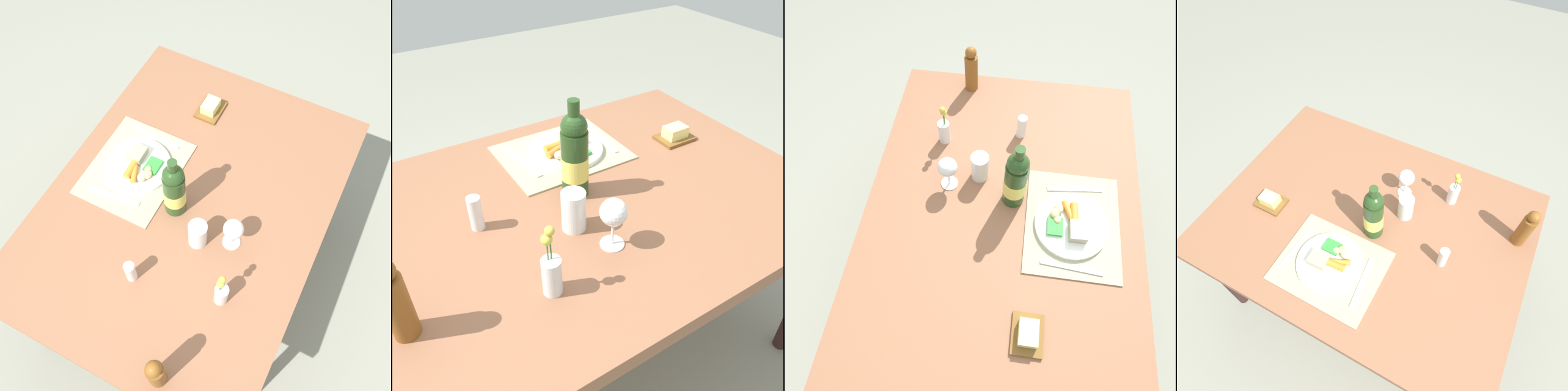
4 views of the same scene
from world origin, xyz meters
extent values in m
plane|color=gray|center=(0.00, 0.00, 0.00)|extent=(8.00, 8.00, 0.00)
cube|color=brown|center=(0.00, 0.00, 0.70)|extent=(1.37, 1.03, 0.05)
cylinder|color=#321D1A|center=(-0.62, -0.45, 0.34)|extent=(0.05, 0.05, 0.68)
cube|color=tan|center=(-0.04, -0.26, 0.73)|extent=(0.42, 0.34, 0.01)
cylinder|color=white|center=(-0.05, -0.25, 0.74)|extent=(0.26, 0.26, 0.02)
cube|color=tan|center=(-0.08, -0.27, 0.76)|extent=(0.08, 0.06, 0.04)
cylinder|color=orange|center=(-0.01, -0.26, 0.76)|extent=(0.08, 0.03, 0.03)
cylinder|color=orange|center=(0.00, -0.23, 0.76)|extent=(0.08, 0.05, 0.02)
ellipsoid|color=#C6BF81|center=(-0.04, -0.20, 0.76)|extent=(0.03, 0.03, 0.02)
ellipsoid|color=#CCBB77|center=(-0.02, -0.19, 0.76)|extent=(0.04, 0.03, 0.03)
ellipsoid|color=tan|center=(0.00, -0.20, 0.76)|extent=(0.04, 0.04, 0.03)
cube|color=green|center=(-0.07, -0.19, 0.75)|extent=(0.07, 0.06, 0.01)
cube|color=silver|center=(-0.21, -0.25, 0.73)|extent=(0.03, 0.21, 0.00)
cube|color=silver|center=(0.11, -0.26, 0.73)|extent=(0.04, 0.21, 0.00)
cylinder|color=white|center=(0.35, -0.04, 0.78)|extent=(0.04, 0.04, 0.10)
cylinder|color=brown|center=(0.60, 0.21, 0.81)|extent=(0.06, 0.06, 0.17)
cylinder|color=silver|center=(0.28, 0.27, 0.78)|extent=(0.05, 0.05, 0.10)
cylinder|color=#3F7233|center=(0.28, 0.27, 0.82)|extent=(0.00, 0.00, 0.18)
sphere|color=gold|center=(0.28, 0.27, 0.91)|extent=(0.02, 0.02, 0.02)
cylinder|color=#3F7233|center=(0.29, 0.27, 0.81)|extent=(0.00, 0.00, 0.16)
sphere|color=gold|center=(0.29, 0.27, 0.89)|extent=(0.03, 0.03, 0.03)
cylinder|color=silver|center=(0.13, 0.11, 0.79)|extent=(0.07, 0.07, 0.12)
cylinder|color=silver|center=(0.13, 0.11, 0.76)|extent=(0.06, 0.06, 0.07)
cube|color=brown|center=(-0.44, -0.12, 0.73)|extent=(0.13, 0.10, 0.01)
cube|color=#F1EC87|center=(-0.44, -0.12, 0.76)|extent=(0.08, 0.06, 0.04)
cylinder|color=white|center=(0.07, 0.22, 0.73)|extent=(0.07, 0.07, 0.00)
cylinder|color=white|center=(0.07, 0.22, 0.77)|extent=(0.01, 0.01, 0.07)
sphere|color=white|center=(0.07, 0.22, 0.84)|extent=(0.07, 0.07, 0.07)
cylinder|color=#23421B|center=(0.04, -0.03, 0.83)|extent=(0.08, 0.08, 0.21)
sphere|color=#23421B|center=(0.04, -0.03, 0.96)|extent=(0.08, 0.08, 0.08)
cylinder|color=#23421B|center=(0.04, -0.03, 1.00)|extent=(0.03, 0.03, 0.07)
cylinder|color=#E4D85E|center=(0.04, -0.03, 0.82)|extent=(0.08, 0.08, 0.07)
camera|label=1|loc=(0.72, 0.40, 2.26)|focal=41.80mm
camera|label=2|loc=(0.56, 0.88, 1.51)|focal=38.81mm
camera|label=3|loc=(-0.64, 0.00, 1.91)|focal=32.91mm
camera|label=4|loc=(0.37, -0.67, 2.00)|focal=30.82mm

